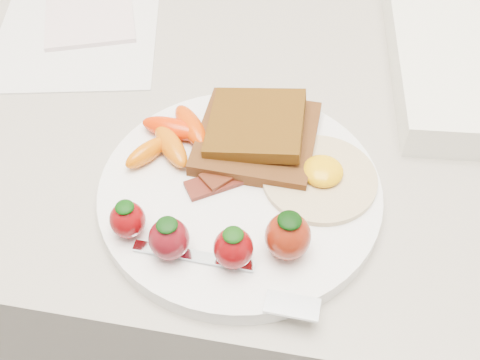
# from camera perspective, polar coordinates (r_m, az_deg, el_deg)

# --- Properties ---
(counter) EXTENTS (2.00, 0.60, 0.90)m
(counter) POSITION_cam_1_polar(r_m,az_deg,el_deg) (1.04, 0.73, -10.78)
(counter) COLOR gray
(counter) RESTS_ON ground
(plate) EXTENTS (0.27, 0.27, 0.02)m
(plate) POSITION_cam_1_polar(r_m,az_deg,el_deg) (0.58, -0.00, -1.22)
(plate) COLOR white
(plate) RESTS_ON counter
(toast_lower) EXTENTS (0.12, 0.12, 0.01)m
(toast_lower) POSITION_cam_1_polar(r_m,az_deg,el_deg) (0.60, 1.61, 4.02)
(toast_lower) COLOR #4B230D
(toast_lower) RESTS_ON plate
(toast_upper) EXTENTS (0.10, 0.10, 0.02)m
(toast_upper) POSITION_cam_1_polar(r_m,az_deg,el_deg) (0.60, 1.53, 5.32)
(toast_upper) COLOR #3E1D05
(toast_upper) RESTS_ON toast_lower
(fried_egg) EXTENTS (0.11, 0.11, 0.02)m
(fried_egg) POSITION_cam_1_polar(r_m,az_deg,el_deg) (0.58, 7.62, 0.35)
(fried_egg) COLOR beige
(fried_egg) RESTS_ON plate
(bacon_strips) EXTENTS (0.11, 0.09, 0.01)m
(bacon_strips) POSITION_cam_1_polar(r_m,az_deg,el_deg) (0.58, 0.22, 0.93)
(bacon_strips) COLOR #4A0B0A
(bacon_strips) RESTS_ON plate
(baby_carrots) EXTENTS (0.08, 0.10, 0.02)m
(baby_carrots) POSITION_cam_1_polar(r_m,az_deg,el_deg) (0.61, -6.37, 4.14)
(baby_carrots) COLOR red
(baby_carrots) RESTS_ON plate
(strawberries) EXTENTS (0.18, 0.06, 0.05)m
(strawberries) POSITION_cam_1_polar(r_m,az_deg,el_deg) (0.51, -2.22, -5.32)
(strawberries) COLOR #730609
(strawberries) RESTS_ON plate
(fork) EXTENTS (0.17, 0.05, 0.00)m
(fork) POSITION_cam_1_polar(r_m,az_deg,el_deg) (0.51, -0.28, -9.25)
(fork) COLOR silver
(fork) RESTS_ON plate
(paper_sheet) EXTENTS (0.25, 0.30, 0.00)m
(paper_sheet) POSITION_cam_1_polar(r_m,az_deg,el_deg) (0.82, -14.96, 14.10)
(paper_sheet) COLOR silver
(paper_sheet) RESTS_ON counter
(notepad) EXTENTS (0.16, 0.19, 0.01)m
(notepad) POSITION_cam_1_polar(r_m,az_deg,el_deg) (0.84, -14.10, 15.52)
(notepad) COLOR silver
(notepad) RESTS_ON paper_sheet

